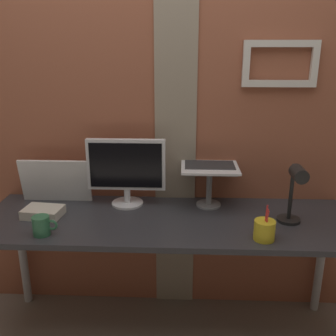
# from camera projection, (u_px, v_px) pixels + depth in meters

# --- Properties ---
(ground_plane) EXTENTS (6.00, 6.00, 0.00)m
(ground_plane) POSITION_uv_depth(u_px,v_px,m) (151.00, 332.00, 2.22)
(ground_plane) COLOR gray
(brick_wall_back) EXTENTS (3.49, 0.16, 2.56)m
(brick_wall_back) POSITION_uv_depth(u_px,v_px,m) (154.00, 104.00, 2.19)
(brick_wall_back) COLOR #9E563D
(brick_wall_back) RESTS_ON ground_plane
(desk) EXTENTS (1.98, 0.61, 0.73)m
(desk) POSITION_uv_depth(u_px,v_px,m) (167.00, 231.00, 2.03)
(desk) COLOR #333338
(desk) RESTS_ON ground_plane
(monitor) EXTENTS (0.44, 0.18, 0.39)m
(monitor) POSITION_uv_depth(u_px,v_px,m) (126.00, 168.00, 2.12)
(monitor) COLOR white
(monitor) RESTS_ON desk
(laptop_stand) EXTENTS (0.28, 0.22, 0.22)m
(laptop_stand) POSITION_uv_depth(u_px,v_px,m) (209.00, 181.00, 2.12)
(laptop_stand) COLOR gray
(laptop_stand) RESTS_ON desk
(laptop) EXTENTS (0.32, 0.32, 0.22)m
(laptop) POSITION_uv_depth(u_px,v_px,m) (209.00, 156.00, 2.15)
(laptop) COLOR white
(laptop) RESTS_ON laptop_stand
(whiteboard_panel) EXTENTS (0.41, 0.06, 0.26)m
(whiteboard_panel) POSITION_uv_depth(u_px,v_px,m) (55.00, 181.00, 2.19)
(whiteboard_panel) COLOR white
(whiteboard_panel) RESTS_ON desk
(desk_lamp) EXTENTS (0.12, 0.20, 0.33)m
(desk_lamp) POSITION_uv_depth(u_px,v_px,m) (295.00, 189.00, 1.86)
(desk_lamp) COLOR black
(desk_lamp) RESTS_ON desk
(pen_cup) EXTENTS (0.10, 0.10, 0.18)m
(pen_cup) POSITION_uv_depth(u_px,v_px,m) (264.00, 230.00, 1.77)
(pen_cup) COLOR yellow
(pen_cup) RESTS_ON desk
(coffee_mug) EXTENTS (0.12, 0.08, 0.10)m
(coffee_mug) POSITION_uv_depth(u_px,v_px,m) (42.00, 226.00, 1.82)
(coffee_mug) COLOR #33724C
(coffee_mug) RESTS_ON desk
(paper_clutter_stack) EXTENTS (0.21, 0.16, 0.05)m
(paper_clutter_stack) POSITION_uv_depth(u_px,v_px,m) (43.00, 212.00, 2.02)
(paper_clutter_stack) COLOR silver
(paper_clutter_stack) RESTS_ON desk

